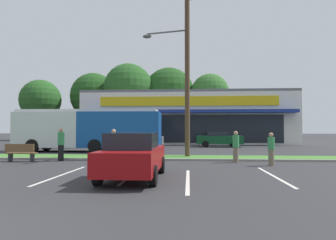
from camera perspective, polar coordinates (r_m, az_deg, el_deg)
grass_median at (r=18.37m, az=-10.33°, el=-6.98°), size 56.00×2.20×0.12m
curb_lip at (r=17.20m, az=-11.34°, el=-7.33°), size 56.00×0.24×0.12m
parking_stripe_1 at (r=12.25m, az=-19.49°, el=-9.79°), size 0.12×4.80×0.01m
parking_stripe_2 at (r=11.80m, az=-6.72°, el=-10.19°), size 0.12×4.80×0.01m
parking_stripe_3 at (r=10.41m, az=3.78°, el=-11.33°), size 0.12×4.80×0.01m
parking_stripe_4 at (r=11.90m, az=19.49°, el=-10.03°), size 0.12×4.80×0.01m
storefront_building at (r=38.94m, az=3.84°, el=0.31°), size 25.12×11.71×6.30m
tree_far_left at (r=52.15m, az=-23.10°, el=3.54°), size 6.44×6.44×9.68m
tree_left at (r=52.15m, az=-13.97°, el=4.43°), size 7.75×7.75×11.22m
tree_mid_left at (r=47.95m, az=-7.54°, el=6.00°), size 7.76×7.76×12.11m
tree_mid at (r=49.14m, az=0.19°, el=5.13°), size 8.29×8.29×11.81m
tree_mid_right at (r=47.52m, az=7.98°, el=5.17°), size 5.91×5.91×10.45m
utility_pole at (r=18.49m, az=3.28°, el=10.74°), size 3.15×2.37×10.78m
city_bus at (r=24.13m, az=-14.83°, el=-1.65°), size 11.23×2.79×3.25m
bus_stop_bench at (r=17.97m, az=-26.25°, el=-5.52°), size 1.60×0.45×0.95m
car_0 at (r=29.89m, az=9.65°, el=-3.58°), size 4.47×1.94×1.49m
car_1 at (r=27.91m, az=-5.18°, el=-3.70°), size 4.17×1.90×1.55m
car_2 at (r=30.47m, az=-20.51°, el=-3.57°), size 4.50×1.96×1.37m
car_3 at (r=10.63m, az=-6.59°, el=-6.73°), size 1.93×4.46×1.61m
pedestrian_near_bench at (r=15.11m, az=19.05°, el=-5.26°), size 0.32×0.32×1.57m
pedestrian_by_pole at (r=17.53m, az=-19.71°, el=-4.39°), size 0.36×0.36×1.80m
pedestrian_mid at (r=16.05m, az=-10.32°, el=-4.81°), size 0.35×0.35×1.74m
pedestrian_far at (r=16.10m, az=12.79°, el=-4.97°), size 0.33×0.33×1.64m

